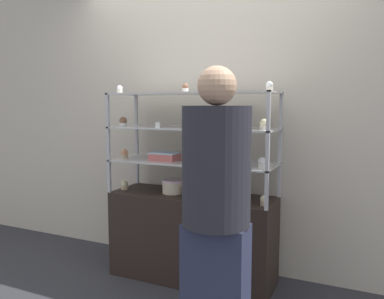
# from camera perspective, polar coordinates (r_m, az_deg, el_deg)

# --- Properties ---
(ground_plane) EXTENTS (20.00, 20.00, 0.00)m
(ground_plane) POSITION_cam_1_polar(r_m,az_deg,el_deg) (3.24, 0.00, -19.04)
(ground_plane) COLOR #2D2D33
(back_wall) EXTENTS (8.00, 0.05, 2.60)m
(back_wall) POSITION_cam_1_polar(r_m,az_deg,el_deg) (3.27, 2.68, 4.75)
(back_wall) COLOR beige
(back_wall) RESTS_ON ground_plane
(display_base) EXTENTS (1.32, 0.44, 0.70)m
(display_base) POSITION_cam_1_polar(r_m,az_deg,el_deg) (3.11, 0.00, -13.19)
(display_base) COLOR black
(display_base) RESTS_ON ground_plane
(display_riser_lower) EXTENTS (1.32, 0.44, 0.27)m
(display_riser_lower) POSITION_cam_1_polar(r_m,az_deg,el_deg) (2.96, 0.00, -2.12)
(display_riser_lower) COLOR #B7B7BC
(display_riser_lower) RESTS_ON display_base
(display_riser_middle) EXTENTS (1.32, 0.44, 0.27)m
(display_riser_middle) POSITION_cam_1_polar(r_m,az_deg,el_deg) (2.93, 0.00, 3.07)
(display_riser_middle) COLOR #B7B7BC
(display_riser_middle) RESTS_ON display_riser_lower
(display_riser_upper) EXTENTS (1.32, 0.44, 0.27)m
(display_riser_upper) POSITION_cam_1_polar(r_m,az_deg,el_deg) (2.93, 0.00, 8.32)
(display_riser_upper) COLOR #B7B7BC
(display_riser_upper) RESTS_ON display_riser_middle
(layer_cake_centerpiece) EXTENTS (0.18, 0.18, 0.11)m
(layer_cake_centerpiece) POSITION_cam_1_polar(r_m,az_deg,el_deg) (3.06, -2.88, -5.61)
(layer_cake_centerpiece) COLOR beige
(layer_cake_centerpiece) RESTS_ON display_base
(sheet_cake_frosted) EXTENTS (0.22, 0.17, 0.07)m
(sheet_cake_frosted) POSITION_cam_1_polar(r_m,az_deg,el_deg) (3.03, -4.15, -1.02)
(sheet_cake_frosted) COLOR #C66660
(sheet_cake_frosted) RESTS_ON display_riser_lower
(cupcake_0) EXTENTS (0.06, 0.06, 0.08)m
(cupcake_0) POSITION_cam_1_polar(r_m,az_deg,el_deg) (3.24, -10.26, -5.38)
(cupcake_0) COLOR #CCB28C
(cupcake_0) RESTS_ON display_base
(cupcake_1) EXTENTS (0.06, 0.06, 0.08)m
(cupcake_1) POSITION_cam_1_polar(r_m,az_deg,el_deg) (2.96, -0.67, -6.38)
(cupcake_1) COLOR beige
(cupcake_1) RESTS_ON display_base
(cupcake_2) EXTENTS (0.06, 0.06, 0.08)m
(cupcake_2) POSITION_cam_1_polar(r_m,az_deg,el_deg) (2.82, 4.70, -7.04)
(cupcake_2) COLOR beige
(cupcake_2) RESTS_ON display_base
(cupcake_3) EXTENTS (0.06, 0.06, 0.08)m
(cupcake_3) POSITION_cam_1_polar(r_m,az_deg,el_deg) (2.73, 10.97, -7.62)
(cupcake_3) COLOR #CCB28C
(cupcake_3) RESTS_ON display_base
(price_tag_0) EXTENTS (0.04, 0.00, 0.04)m
(price_tag_0) POSITION_cam_1_polar(r_m,az_deg,el_deg) (2.72, 3.79, -7.88)
(price_tag_0) COLOR white
(price_tag_0) RESTS_ON display_base
(cupcake_4) EXTENTS (0.06, 0.06, 0.08)m
(cupcake_4) POSITION_cam_1_polar(r_m,az_deg,el_deg) (3.21, -10.24, -0.62)
(cupcake_4) COLOR #CCB28C
(cupcake_4) RESTS_ON display_riser_lower
(cupcake_5) EXTENTS (0.06, 0.06, 0.08)m
(cupcake_5) POSITION_cam_1_polar(r_m,az_deg,el_deg) (2.80, 2.75, -1.54)
(cupcake_5) COLOR white
(cupcake_5) RESTS_ON display_riser_lower
(cupcake_6) EXTENTS (0.06, 0.06, 0.08)m
(cupcake_6) POSITION_cam_1_polar(r_m,az_deg,el_deg) (2.68, 10.65, -2.01)
(cupcake_6) COLOR white
(cupcake_6) RESTS_ON display_riser_lower
(price_tag_1) EXTENTS (0.04, 0.00, 0.04)m
(price_tag_1) POSITION_cam_1_polar(r_m,az_deg,el_deg) (2.61, 7.10, -2.47)
(price_tag_1) COLOR white
(price_tag_1) RESTS_ON display_riser_lower
(cupcake_7) EXTENTS (0.06, 0.06, 0.08)m
(cupcake_7) POSITION_cam_1_polar(r_m,az_deg,el_deg) (3.18, -10.46, 4.18)
(cupcake_7) COLOR white
(cupcake_7) RESTS_ON display_riser_middle
(cupcake_8) EXTENTS (0.06, 0.06, 0.08)m
(cupcake_8) POSITION_cam_1_polar(r_m,az_deg,el_deg) (2.85, -0.72, 4.04)
(cupcake_8) COLOR beige
(cupcake_8) RESTS_ON display_riser_middle
(cupcake_9) EXTENTS (0.06, 0.06, 0.08)m
(cupcake_9) POSITION_cam_1_polar(r_m,az_deg,el_deg) (2.62, 10.97, 3.72)
(cupcake_9) COLOR beige
(cupcake_9) RESTS_ON display_riser_middle
(price_tag_2) EXTENTS (0.04, 0.00, 0.04)m
(price_tag_2) POSITION_cam_1_polar(r_m,az_deg,el_deg) (2.84, -5.27, 3.71)
(price_tag_2) COLOR white
(price_tag_2) RESTS_ON display_riser_middle
(cupcake_10) EXTENTS (0.05, 0.05, 0.07)m
(cupcake_10) POSITION_cam_1_polar(r_m,az_deg,el_deg) (3.16, -10.98, 8.97)
(cupcake_10) COLOR beige
(cupcake_10) RESTS_ON display_riser_upper
(cupcake_11) EXTENTS (0.05, 0.05, 0.07)m
(cupcake_11) POSITION_cam_1_polar(r_m,az_deg,el_deg) (2.84, -1.02, 9.38)
(cupcake_11) COLOR white
(cupcake_11) RESTS_ON display_riser_upper
(cupcake_12) EXTENTS (0.05, 0.05, 0.07)m
(cupcake_12) POSITION_cam_1_polar(r_m,az_deg,el_deg) (2.68, 11.74, 9.43)
(cupcake_12) COLOR beige
(cupcake_12) RESTS_ON display_riser_upper
(price_tag_3) EXTENTS (0.04, 0.00, 0.04)m
(price_tag_3) POSITION_cam_1_polar(r_m,az_deg,el_deg) (2.69, 1.32, 9.32)
(price_tag_3) COLOR white
(price_tag_3) RESTS_ON display_riser_upper
(donut_glazed) EXTENTS (0.13, 0.13, 0.04)m
(donut_glazed) POSITION_cam_1_polar(r_m,az_deg,el_deg) (2.83, 5.45, 9.11)
(donut_glazed) COLOR #EFB2BC
(donut_glazed) RESTS_ON display_riser_upper
(customer_figure) EXTENTS (0.38, 0.38, 1.62)m
(customer_figure) POSITION_cam_1_polar(r_m,az_deg,el_deg) (2.09, 3.70, -8.32)
(customer_figure) COLOR #282D47
(customer_figure) RESTS_ON ground_plane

